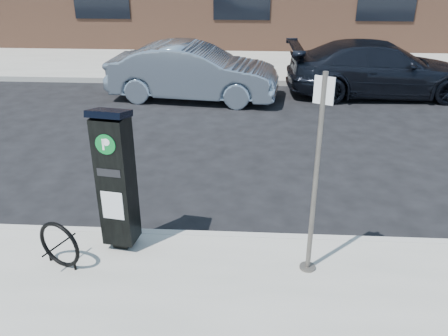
# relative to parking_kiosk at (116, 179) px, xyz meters

# --- Properties ---
(ground) EXTENTS (120.00, 120.00, 0.00)m
(ground) POSITION_rel_parking_kiosk_xyz_m (1.23, 0.35, -1.13)
(ground) COLOR black
(ground) RESTS_ON ground
(sidewalk_far) EXTENTS (60.00, 12.00, 0.15)m
(sidewalk_far) POSITION_rel_parking_kiosk_xyz_m (1.23, 14.35, -1.06)
(sidewalk_far) COLOR gray
(sidewalk_far) RESTS_ON ground
(curb_near) EXTENTS (60.00, 0.12, 0.16)m
(curb_near) POSITION_rel_parking_kiosk_xyz_m (1.23, 0.33, -1.06)
(curb_near) COLOR #9E9B93
(curb_near) RESTS_ON ground
(curb_far) EXTENTS (60.00, 0.12, 0.16)m
(curb_far) POSITION_rel_parking_kiosk_xyz_m (1.23, 8.37, -1.06)
(curb_far) COLOR #9E9B93
(curb_far) RESTS_ON ground
(parking_kiosk) EXTENTS (0.49, 0.45, 1.91)m
(parking_kiosk) POSITION_rel_parking_kiosk_xyz_m (0.00, 0.00, 0.00)
(parking_kiosk) COLOR black
(parking_kiosk) RESTS_ON sidewalk_near
(sign_pole) EXTENTS (0.20, 0.20, 2.45)m
(sign_pole) POSITION_rel_parking_kiosk_xyz_m (2.39, -0.36, 0.24)
(sign_pole) COLOR #58514E
(sign_pole) RESTS_ON sidewalk_near
(bike_rack) EXTENTS (0.59, 0.29, 0.62)m
(bike_rack) POSITION_rel_parking_kiosk_xyz_m (-0.64, -0.48, -0.68)
(bike_rack) COLOR black
(bike_rack) RESTS_ON sidewalk_near
(car_silver) EXTENTS (4.51, 2.00, 1.44)m
(car_silver) POSITION_rel_parking_kiosk_xyz_m (0.12, 6.94, -0.41)
(car_silver) COLOR gray
(car_silver) RESTS_ON ground
(car_dark) EXTENTS (4.99, 2.19, 1.43)m
(car_dark) POSITION_rel_parking_kiosk_xyz_m (5.04, 7.60, -0.42)
(car_dark) COLOR black
(car_dark) RESTS_ON ground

